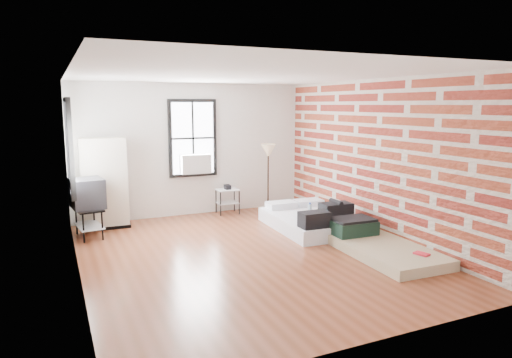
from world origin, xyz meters
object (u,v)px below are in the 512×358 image
mattress_main (313,220)px  tv_stand (88,195)px  side_table (228,194)px  mattress_bare (376,244)px  floor_lamp (268,154)px  wardrobe (104,183)px

mattress_main → tv_stand: 4.17m
side_table → mattress_bare: bearing=-70.1°
floor_lamp → tv_stand: (-3.84, -0.59, -0.50)m
mattress_main → mattress_bare: bearing=-81.0°
mattress_main → mattress_bare: 1.64m
wardrobe → side_table: wardrobe is taller
wardrobe → tv_stand: 0.70m
floor_lamp → tv_stand: 3.92m
tv_stand → wardrobe: bearing=52.0°
side_table → wardrobe: bearing=-178.4°
mattress_main → wardrobe: wardrobe is taller
mattress_bare → wardrobe: (-3.80, 3.39, 0.73)m
side_table → mattress_main: bearing=-59.9°
side_table → tv_stand: size_ratio=0.60×
mattress_main → wardrobe: size_ratio=1.18×
mattress_bare → floor_lamp: floor_lamp is taller
mattress_main → wardrobe: (-3.61, 1.76, 0.69)m
wardrobe → mattress_main: bearing=-23.4°
mattress_bare → side_table: bearing=112.1°
side_table → floor_lamp: bearing=-4.2°
mattress_main → floor_lamp: (-0.12, 1.76, 1.09)m
side_table → floor_lamp: (0.95, -0.07, 0.84)m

